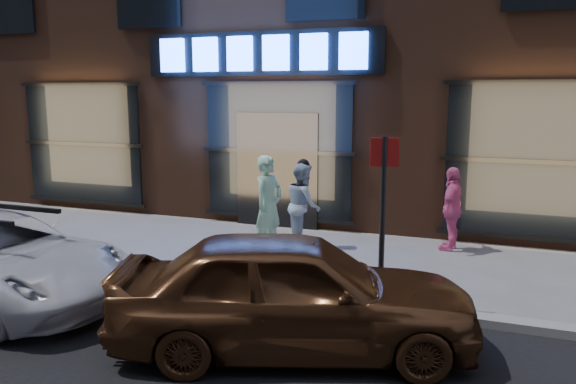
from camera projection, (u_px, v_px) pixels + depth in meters
name	position (u px, v px, depth m)	size (l,w,h in m)	color
ground	(181.00, 284.00, 8.35)	(90.00, 90.00, 0.00)	slate
curb	(181.00, 281.00, 8.34)	(60.00, 0.25, 0.12)	gray
storefront_building	(333.00, 3.00, 14.81)	(30.20, 8.28, 10.30)	#54301E
man_bowtie	(268.00, 205.00, 9.79)	(0.64, 0.42, 1.75)	#C2FFD3
man_cap	(303.00, 205.00, 10.30)	(0.76, 0.59, 1.56)	white
passerby	(452.00, 209.00, 10.08)	(0.89, 0.37, 1.51)	pink
gold_sedan	(294.00, 292.00, 6.12)	(1.59, 3.96, 1.35)	brown
sign_post	(383.00, 207.00, 7.19)	(0.36, 0.13, 2.28)	#262628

